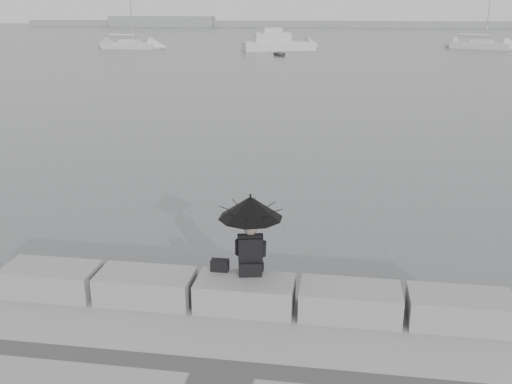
% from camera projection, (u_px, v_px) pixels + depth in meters
% --- Properties ---
extents(ground, '(360.00, 360.00, 0.00)m').
position_uv_depth(ground, '(250.00, 320.00, 10.00)').
color(ground, '#4C4F52').
rests_on(ground, ground).
extents(stone_block_far_left, '(1.60, 0.80, 0.50)m').
position_uv_depth(stone_block_far_left, '(51.00, 280.00, 9.84)').
color(stone_block_far_left, slate).
rests_on(stone_block_far_left, promenade).
extents(stone_block_left, '(1.60, 0.80, 0.50)m').
position_uv_depth(stone_block_left, '(146.00, 287.00, 9.59)').
color(stone_block_left, slate).
rests_on(stone_block_left, promenade).
extents(stone_block_centre, '(1.60, 0.80, 0.50)m').
position_uv_depth(stone_block_centre, '(245.00, 294.00, 9.35)').
color(stone_block_centre, slate).
rests_on(stone_block_centre, promenade).
extents(stone_block_right, '(1.60, 0.80, 0.50)m').
position_uv_depth(stone_block_right, '(350.00, 302.00, 9.10)').
color(stone_block_right, slate).
rests_on(stone_block_right, promenade).
extents(stone_block_far_right, '(1.60, 0.80, 0.50)m').
position_uv_depth(stone_block_far_right, '(460.00, 310.00, 8.86)').
color(stone_block_far_right, slate).
rests_on(stone_block_far_right, promenade).
extents(seated_person, '(1.06, 1.06, 1.39)m').
position_uv_depth(seated_person, '(250.00, 218.00, 9.22)').
color(seated_person, black).
rests_on(seated_person, stone_block_centre).
extents(bag, '(0.30, 0.17, 0.19)m').
position_uv_depth(bag, '(220.00, 265.00, 9.59)').
color(bag, black).
rests_on(bag, stone_block_centre).
extents(distant_landmass, '(180.00, 8.00, 2.80)m').
position_uv_depth(distant_landmass, '(311.00, 24.00, 156.15)').
color(distant_landmass, gray).
rests_on(distant_landmass, ground).
extents(sailboat_left, '(7.48, 3.17, 12.90)m').
position_uv_depth(sailboat_left, '(130.00, 45.00, 74.81)').
color(sailboat_left, silver).
rests_on(sailboat_left, ground).
extents(sailboat_right, '(7.72, 5.95, 12.90)m').
position_uv_depth(sailboat_right, '(481.00, 45.00, 74.47)').
color(sailboat_right, silver).
rests_on(sailboat_right, ground).
extents(motor_cruiser, '(9.43, 6.04, 4.50)m').
position_uv_depth(motor_cruiser, '(279.00, 43.00, 71.68)').
color(motor_cruiser, silver).
rests_on(motor_cruiser, ground).
extents(dinghy, '(2.97, 2.32, 0.47)m').
position_uv_depth(dinghy, '(280.00, 54.00, 64.05)').
color(dinghy, gray).
rests_on(dinghy, ground).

